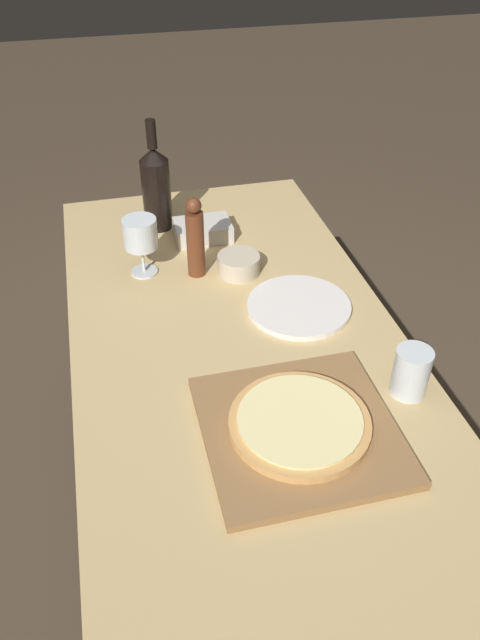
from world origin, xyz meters
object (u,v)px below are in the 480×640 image
Objects in this scene: wine_bottle at (156,187)px; pepper_mill at (195,239)px; wine_glass at (140,235)px; pizza at (300,422)px; small_bowl at (239,264)px.

pepper_mill is at bearing -77.39° from wine_bottle.
wine_glass is (-0.07, -0.23, -0.01)m from wine_bottle.
pepper_mill is at bearing 98.41° from pizza.
small_bowl is (0.17, -0.29, -0.10)m from wine_bottle.
wine_glass reaches higher than pizza.
wine_glass is at bearing -107.15° from wine_bottle.
pepper_mill is 1.96× the size of small_bowl.
small_bowl is (0.02, 0.57, -0.00)m from pizza.
wine_bottle is at bearing 102.61° from pepper_mill.
wine_bottle is 0.25m from wine_glass.
pizza is 0.85× the size of wine_bottle.
pizza is 1.74× the size of wine_glass.
pepper_mill is 0.14m from wine_glass.
wine_glass is 1.41× the size of small_bowl.
small_bowl is (0.11, -0.02, -0.08)m from pepper_mill.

